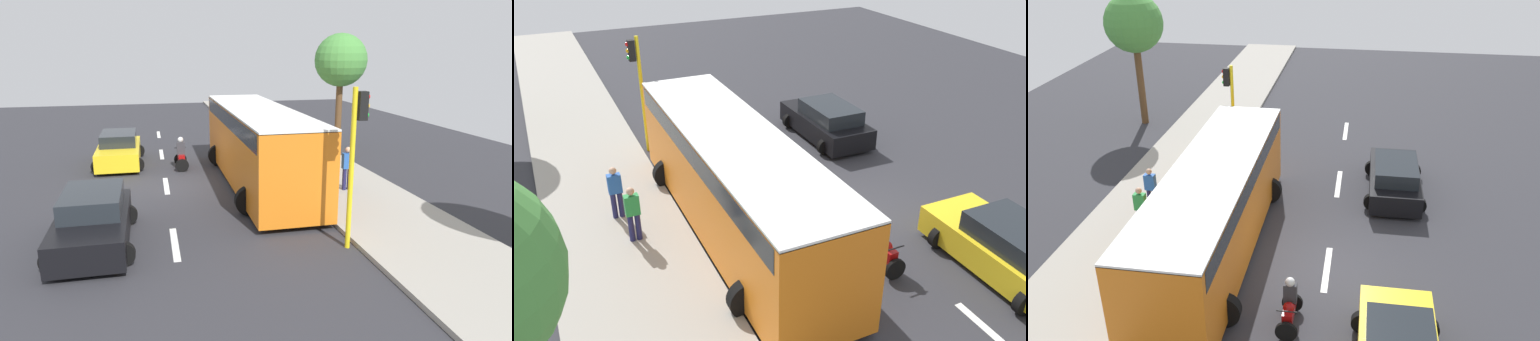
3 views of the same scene
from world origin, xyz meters
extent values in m
cube|color=#2D2D33|center=(0.00, 0.00, -0.05)|extent=(40.00, 60.00, 0.10)
cube|color=#9E998E|center=(7.00, 0.00, 0.07)|extent=(4.00, 60.00, 0.15)
cube|color=white|center=(0.00, -12.00, 0.01)|extent=(0.20, 2.40, 0.01)
cube|color=white|center=(0.00, -6.00, 0.01)|extent=(0.20, 2.40, 0.01)
cube|color=white|center=(0.00, 0.00, 0.01)|extent=(0.20, 2.40, 0.01)
cube|color=white|center=(0.00, 6.00, 0.01)|extent=(0.20, 2.40, 0.01)
cube|color=yellow|center=(-2.03, 4.18, 0.56)|extent=(1.93, 4.60, 0.80)
cube|color=#1E2328|center=(-2.03, 4.55, 1.24)|extent=(1.62, 2.57, 0.56)
cylinder|color=black|center=(-1.18, 2.66, 0.32)|extent=(0.64, 0.22, 0.64)
cylinder|color=black|center=(-2.89, 2.66, 0.32)|extent=(0.64, 0.22, 0.64)
cylinder|color=black|center=(-1.18, 5.70, 0.32)|extent=(0.64, 0.22, 0.64)
cube|color=black|center=(-2.23, -5.58, 0.56)|extent=(1.94, 4.53, 0.80)
cube|color=#1E2328|center=(-2.23, -5.22, 1.24)|extent=(1.63, 2.54, 0.56)
cylinder|color=black|center=(-1.37, -7.08, 0.32)|extent=(0.64, 0.22, 0.64)
cylinder|color=black|center=(-3.09, -7.08, 0.32)|extent=(0.64, 0.22, 0.64)
cylinder|color=black|center=(-1.37, -4.09, 0.32)|extent=(0.64, 0.22, 0.64)
cylinder|color=black|center=(-3.09, -4.09, 0.32)|extent=(0.64, 0.22, 0.64)
cube|color=orange|center=(3.72, -0.57, 1.65)|extent=(2.50, 11.00, 2.90)
cube|color=black|center=(3.72, -0.57, 2.75)|extent=(2.52, 10.56, 0.60)
cube|color=white|center=(3.72, -0.57, 3.12)|extent=(2.50, 11.00, 0.08)
cylinder|color=black|center=(2.62, 2.95, 0.50)|extent=(1.00, 0.30, 1.00)
cylinder|color=black|center=(4.82, 2.95, 0.50)|extent=(1.00, 0.30, 1.00)
cylinder|color=black|center=(2.62, -4.09, 0.50)|extent=(1.00, 0.30, 1.00)
cylinder|color=black|center=(4.82, -4.09, 0.50)|extent=(1.00, 0.30, 1.00)
cylinder|color=black|center=(0.82, 3.32, 0.30)|extent=(0.60, 0.10, 0.60)
cylinder|color=black|center=(0.82, 2.12, 0.30)|extent=(0.60, 0.10, 0.60)
cube|color=#990C0C|center=(0.82, 2.67, 0.55)|extent=(0.28, 1.10, 0.36)
sphere|color=#990C0C|center=(0.82, 2.87, 0.73)|extent=(0.32, 0.32, 0.32)
cylinder|color=black|center=(0.82, 3.22, 0.90)|extent=(0.55, 0.04, 0.04)
cube|color=#333338|center=(0.82, 2.57, 1.00)|extent=(0.36, 0.24, 0.60)
sphere|color=silver|center=(0.82, 2.62, 1.40)|extent=(0.26, 0.26, 0.26)
cylinder|color=#1E1E4C|center=(6.70, -2.58, 0.57)|extent=(0.16, 0.16, 0.85)
cylinder|color=#1E1E4C|center=(6.90, -2.58, 0.57)|extent=(0.16, 0.16, 0.85)
cube|color=#2659B2|center=(6.80, -2.58, 1.30)|extent=(0.40, 0.24, 0.60)
sphere|color=tan|center=(6.80, -2.58, 1.73)|extent=(0.22, 0.22, 0.22)
cylinder|color=#1E1E4C|center=(6.49, -1.11, 0.57)|extent=(0.16, 0.16, 0.85)
cylinder|color=#1E1E4C|center=(6.69, -1.11, 0.57)|extent=(0.16, 0.16, 0.85)
cube|color=#268C3F|center=(6.59, -1.11, 1.30)|extent=(0.40, 0.24, 0.60)
sphere|color=tan|center=(6.59, -1.11, 1.73)|extent=(0.22, 0.22, 0.22)
cylinder|color=yellow|center=(4.75, -7.33, 2.25)|extent=(0.14, 0.14, 4.50)
cube|color=black|center=(4.97, -7.33, 4.00)|extent=(0.24, 0.24, 0.76)
sphere|color=red|center=(5.09, -7.33, 4.24)|extent=(0.16, 0.16, 0.16)
sphere|color=#F2A50C|center=(5.09, -7.33, 4.00)|extent=(0.16, 0.16, 0.16)
sphere|color=green|center=(5.09, -7.33, 3.76)|extent=(0.16, 0.16, 0.16)
camera|label=1|loc=(-0.50, -18.56, 5.46)|focal=32.48mm
camera|label=2|loc=(8.54, 12.21, 8.96)|focal=37.86mm
camera|label=3|loc=(-0.80, 14.20, 10.43)|focal=37.93mm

